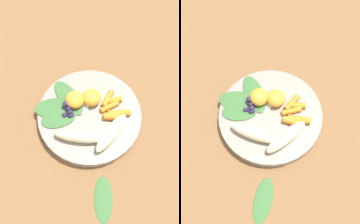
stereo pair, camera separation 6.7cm
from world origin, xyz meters
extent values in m
plane|color=brown|center=(0.00, 0.00, 0.00)|extent=(2.40, 2.40, 0.00)
cylinder|color=gray|center=(0.00, 0.00, 0.01)|extent=(0.28, 0.28, 0.03)
ellipsoid|color=beige|center=(0.08, -0.01, 0.04)|extent=(0.04, 0.13, 0.03)
ellipsoid|color=beige|center=(0.02, -0.07, 0.04)|extent=(0.12, 0.09, 0.03)
ellipsoid|color=#F4A833|center=(-0.05, 0.00, 0.05)|extent=(0.05, 0.05, 0.04)
ellipsoid|color=#F4A833|center=(-0.02, 0.03, 0.05)|extent=(0.05, 0.05, 0.04)
cylinder|color=orange|center=(0.06, 0.03, 0.04)|extent=(0.05, 0.05, 0.02)
cylinder|color=orange|center=(0.06, 0.05, 0.04)|extent=(0.05, 0.05, 0.02)
cylinder|color=orange|center=(0.03, 0.05, 0.04)|extent=(0.03, 0.05, 0.01)
cylinder|color=orange|center=(0.03, 0.07, 0.04)|extent=(0.04, 0.05, 0.02)
cylinder|color=orange|center=(0.01, 0.06, 0.04)|extent=(0.03, 0.05, 0.02)
sphere|color=#2D234C|center=(-0.04, -0.04, 0.03)|extent=(0.01, 0.01, 0.01)
sphere|color=#2D234C|center=(-0.06, -0.02, 0.04)|extent=(0.01, 0.01, 0.01)
sphere|color=#2D234C|center=(-0.03, -0.04, 0.03)|extent=(0.01, 0.01, 0.01)
sphere|color=#2D234C|center=(-0.04, -0.03, 0.03)|extent=(0.01, 0.01, 0.01)
sphere|color=#2D234C|center=(-0.06, -0.03, 0.05)|extent=(0.01, 0.01, 0.01)
sphere|color=#2D234C|center=(-0.05, -0.03, 0.04)|extent=(0.01, 0.01, 0.01)
sphere|color=#2D234C|center=(-0.04, -0.04, 0.04)|extent=(0.01, 0.01, 0.01)
sphere|color=#2D234C|center=(-0.03, -0.04, 0.03)|extent=(0.01, 0.01, 0.01)
sphere|color=#2D234C|center=(-0.05, -0.05, 0.03)|extent=(0.01, 0.01, 0.01)
sphere|color=#2D234C|center=(-0.06, -0.03, 0.03)|extent=(0.01, 0.01, 0.01)
sphere|color=#2D234C|center=(-0.04, -0.01, 0.03)|extent=(0.01, 0.01, 0.01)
sphere|color=#2D234C|center=(-0.04, -0.03, 0.04)|extent=(0.01, 0.01, 0.01)
cylinder|color=white|center=(-0.03, 0.00, 0.03)|extent=(0.04, 0.04, 0.00)
ellipsoid|color=#3D7038|center=(-0.07, 0.00, 0.03)|extent=(0.13, 0.08, 0.00)
ellipsoid|color=#3D7038|center=(-0.07, -0.04, 0.03)|extent=(0.14, 0.13, 0.00)
ellipsoid|color=#3D7038|center=(-0.05, -0.06, 0.03)|extent=(0.10, 0.11, 0.00)
ellipsoid|color=#3D7038|center=(0.16, -0.14, 0.00)|extent=(0.10, 0.11, 0.01)
camera|label=1|loc=(0.18, -0.22, 0.65)|focal=41.37mm
camera|label=2|loc=(0.23, -0.17, 0.65)|focal=41.37mm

